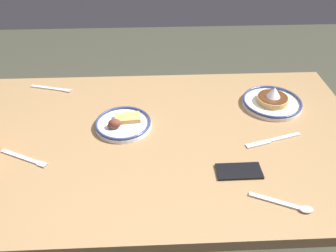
% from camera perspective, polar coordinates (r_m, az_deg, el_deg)
% --- Properties ---
extents(dining_table, '(1.49, 0.90, 0.75)m').
position_cam_1_polar(dining_table, '(1.30, -0.98, -3.95)').
color(dining_table, '#957249').
rests_on(dining_table, ground_plane).
extents(plate_near_main, '(0.24, 0.24, 0.08)m').
position_cam_1_polar(plate_near_main, '(1.47, 16.75, 3.94)').
color(plate_near_main, silver).
rests_on(plate_near_main, dining_table).
extents(plate_center_pancakes, '(0.21, 0.21, 0.05)m').
position_cam_1_polar(plate_center_pancakes, '(1.30, -7.45, 0.42)').
color(plate_center_pancakes, white).
rests_on(plate_center_pancakes, dining_table).
extents(cell_phone, '(0.14, 0.07, 0.01)m').
position_cam_1_polar(cell_phone, '(1.14, 11.60, -7.30)').
color(cell_phone, black).
rests_on(cell_phone, dining_table).
extents(fork_near, '(0.19, 0.07, 0.01)m').
position_cam_1_polar(fork_near, '(1.60, -18.59, 5.86)').
color(fork_near, silver).
rests_on(fork_near, dining_table).
extents(fork_far, '(0.18, 0.10, 0.01)m').
position_cam_1_polar(fork_far, '(1.25, -22.58, -4.90)').
color(fork_far, silver).
rests_on(fork_far, dining_table).
extents(butter_knife, '(0.21, 0.08, 0.01)m').
position_cam_1_polar(butter_knife, '(1.29, 16.95, -2.20)').
color(butter_knife, silver).
rests_on(butter_knife, dining_table).
extents(tea_spoon, '(0.17, 0.09, 0.01)m').
position_cam_1_polar(tea_spoon, '(1.08, 19.42, -12.18)').
color(tea_spoon, silver).
rests_on(tea_spoon, dining_table).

